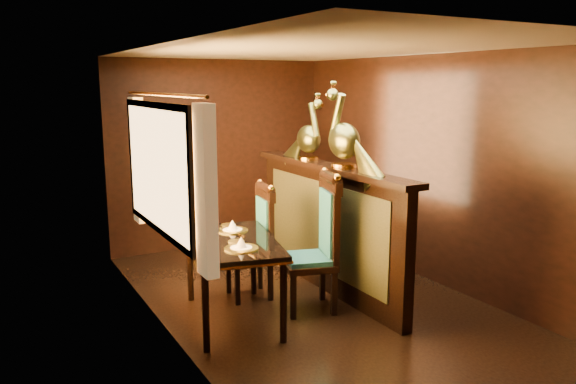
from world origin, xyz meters
name	(u,v)px	position (x,y,z in m)	size (l,w,h in m)	color
ground	(316,303)	(0.00, 0.00, 0.00)	(5.00, 5.00, 0.00)	black
room_shell	(309,148)	(-0.09, 0.02, 1.58)	(3.04, 5.04, 2.52)	black
partition	(327,225)	(0.32, 0.30, 0.71)	(0.26, 2.70, 1.36)	black
dining_table	(231,247)	(-0.89, 0.06, 0.71)	(1.08, 1.47, 0.98)	black
chair_left	(321,238)	(-0.02, -0.11, 0.72)	(0.62, 0.63, 1.38)	black
chair_right	(259,237)	(-0.40, 0.49, 0.63)	(0.49, 0.51, 1.20)	black
peacock_left	(344,125)	(0.33, 0.03, 1.79)	(0.27, 0.72, 0.85)	#1C5432
peacock_right	(309,127)	(0.33, 0.70, 1.72)	(0.23, 0.61, 0.73)	#1C5432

